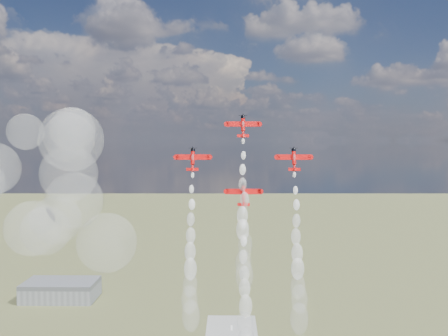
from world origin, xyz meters
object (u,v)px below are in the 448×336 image
hangar (61,290)px  plane_lead (243,126)px  plane_left (193,159)px  plane_right (294,159)px  plane_slot (244,194)px

hangar → plane_lead: plane_lead is taller
plane_lead → plane_left: plane_lead is taller
hangar → plane_lead: (123.11, -175.16, 109.71)m
plane_right → plane_slot: (-15.77, -3.66, -10.41)m
hangar → plane_lead: size_ratio=4.79×
hangar → plane_left: 231.00m
hangar → plane_right: plane_right is taller
hangar → plane_slot: size_ratio=4.79×
plane_left → plane_right: bearing=0.0°
plane_left → plane_slot: bearing=-13.1°
plane_lead → plane_slot: plane_lead is taller
hangar → plane_right: size_ratio=4.79×
hangar → plane_slot: (123.11, -182.49, 88.89)m
plane_lead → plane_slot: (0.00, -7.33, -20.82)m
hangar → plane_slot: 237.40m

